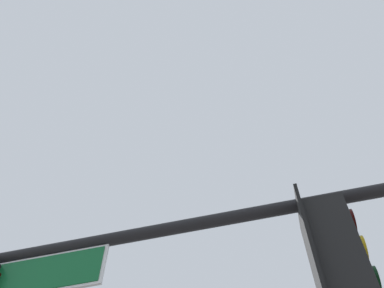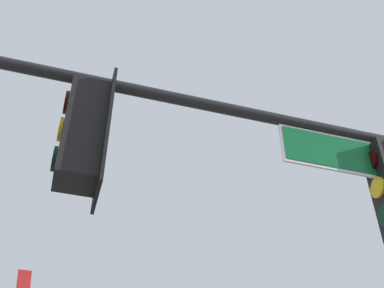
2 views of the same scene
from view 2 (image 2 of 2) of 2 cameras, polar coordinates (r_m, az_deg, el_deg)
signal_pole_near at (r=4.44m, az=-12.82°, el=-5.27°), size 5.71×1.59×5.92m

